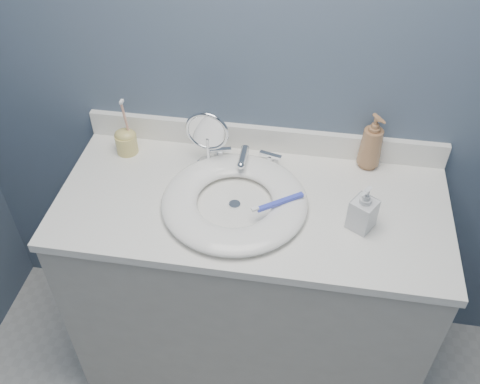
% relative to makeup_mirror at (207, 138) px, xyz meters
% --- Properties ---
extents(back_wall, '(2.20, 0.02, 2.40)m').
position_rel_makeup_mirror_xyz_m(back_wall, '(0.17, 0.13, 0.20)').
color(back_wall, '#4B5A70').
rests_on(back_wall, ground).
extents(vanity_cabinet, '(1.20, 0.55, 0.85)m').
position_rel_makeup_mirror_xyz_m(vanity_cabinet, '(0.17, -0.15, -0.57)').
color(vanity_cabinet, '#B5B1A6').
rests_on(vanity_cabinet, ground).
extents(countertop, '(1.22, 0.57, 0.03)m').
position_rel_makeup_mirror_xyz_m(countertop, '(0.17, -0.15, -0.13)').
color(countertop, white).
rests_on(countertop, vanity_cabinet).
extents(backsplash, '(1.22, 0.02, 0.09)m').
position_rel_makeup_mirror_xyz_m(backsplash, '(0.17, 0.12, -0.07)').
color(backsplash, white).
rests_on(backsplash, countertop).
extents(basin, '(0.45, 0.45, 0.04)m').
position_rel_makeup_mirror_xyz_m(basin, '(0.12, -0.18, -0.10)').
color(basin, white).
rests_on(basin, countertop).
extents(drain, '(0.04, 0.04, 0.01)m').
position_rel_makeup_mirror_xyz_m(drain, '(0.12, -0.18, -0.11)').
color(drain, silver).
rests_on(drain, countertop).
extents(faucet, '(0.25, 0.13, 0.07)m').
position_rel_makeup_mirror_xyz_m(faucet, '(0.12, 0.02, -0.09)').
color(faucet, silver).
rests_on(faucet, countertop).
extents(makeup_mirror, '(0.14, 0.08, 0.21)m').
position_rel_makeup_mirror_xyz_m(makeup_mirror, '(0.00, 0.00, 0.00)').
color(makeup_mirror, silver).
rests_on(makeup_mirror, countertop).
extents(soap_bottle_amber, '(0.11, 0.11, 0.20)m').
position_rel_makeup_mirror_xyz_m(soap_bottle_amber, '(0.52, 0.09, -0.02)').
color(soap_bottle_amber, '#966943').
rests_on(soap_bottle_amber, countertop).
extents(soap_bottle_clear, '(0.09, 0.09, 0.15)m').
position_rel_makeup_mirror_xyz_m(soap_bottle_clear, '(0.50, -0.20, -0.04)').
color(soap_bottle_clear, silver).
rests_on(soap_bottle_clear, countertop).
extents(toothbrush_holder, '(0.07, 0.07, 0.21)m').
position_rel_makeup_mirror_xyz_m(toothbrush_holder, '(-0.29, 0.03, -0.07)').
color(toothbrush_holder, '#D1BE68').
rests_on(toothbrush_holder, countertop).
extents(toothbrush_lying, '(0.15, 0.11, 0.02)m').
position_rel_makeup_mirror_xyz_m(toothbrush_lying, '(0.25, -0.19, -0.07)').
color(toothbrush_lying, blue).
rests_on(toothbrush_lying, basin).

